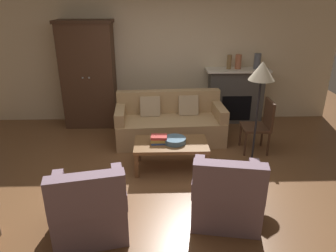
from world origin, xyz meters
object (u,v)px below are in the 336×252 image
at_px(couch, 170,124).
at_px(side_chair_wooden, 261,123).
at_px(fireplace, 235,95).
at_px(coffee_table, 171,146).
at_px(armchair_near_left, 90,208).
at_px(armchair_near_right, 226,196).
at_px(armoire, 89,75).
at_px(mantel_vase_terracotta, 238,62).
at_px(mantel_vase_slate, 257,61).
at_px(book_stack, 159,139).
at_px(fruit_bowl, 175,140).
at_px(floor_lamp, 261,78).
at_px(mantel_vase_bronze, 229,62).

height_order(couch, side_chair_wooden, side_chair_wooden).
bearing_deg(fireplace, side_chair_wooden, -85.35).
distance_m(coffee_table, armchair_near_left, 1.69).
distance_m(armchair_near_right, side_chair_wooden, 1.99).
distance_m(armoire, side_chair_wooden, 3.38).
bearing_deg(couch, mantel_vase_terracotta, 32.55).
height_order(fireplace, armoire, armoire).
xyz_separation_m(fireplace, side_chair_wooden, (0.11, -1.40, -0.06)).
bearing_deg(armchair_near_left, couch, 68.23).
bearing_deg(coffee_table, mantel_vase_slate, 46.89).
relative_size(fireplace, side_chair_wooden, 1.40).
bearing_deg(side_chair_wooden, fireplace, 94.65).
distance_m(book_stack, mantel_vase_terracotta, 2.60).
xyz_separation_m(fruit_bowl, book_stack, (-0.24, 0.00, 0.02)).
bearing_deg(floor_lamp, mantel_vase_slate, 74.29).
bearing_deg(floor_lamp, armoire, 145.41).
relative_size(fruit_bowl, mantel_vase_slate, 1.09).
relative_size(fireplace, mantel_vase_bronze, 4.52).
distance_m(mantel_vase_terracotta, armchair_near_right, 3.37).
xyz_separation_m(book_stack, side_chair_wooden, (1.71, 0.52, 0.03)).
bearing_deg(mantel_vase_bronze, book_stack, -126.58).
bearing_deg(couch, mantel_vase_bronze, 36.27).
height_order(couch, book_stack, couch).
xyz_separation_m(book_stack, mantel_vase_terracotta, (1.59, 1.91, 0.78)).
height_order(fireplace, armchair_near_right, fireplace).
relative_size(fruit_bowl, armchair_near_right, 0.37).
xyz_separation_m(armoire, coffee_table, (1.54, -1.85, -0.67)).
distance_m(mantel_vase_terracotta, side_chair_wooden, 1.58).
distance_m(fireplace, coffee_table, 2.40).
relative_size(armoire, book_stack, 8.06).
bearing_deg(fruit_bowl, side_chair_wooden, 19.82).
xyz_separation_m(armoire, armchair_near_right, (2.13, -3.07, -0.72)).
height_order(armoire, fruit_bowl, armoire).
height_order(couch, mantel_vase_bronze, mantel_vase_bronze).
xyz_separation_m(coffee_table, side_chair_wooden, (1.52, 0.53, 0.15)).
relative_size(armoire, armchair_near_left, 2.28).
height_order(armchair_near_left, floor_lamp, floor_lamp).
bearing_deg(armchair_near_right, floor_lamp, 60.74).
height_order(fireplace, mantel_vase_slate, mantel_vase_slate).
bearing_deg(mantel_vase_bronze, mantel_vase_slate, 0.00).
height_order(couch, fruit_bowl, couch).
height_order(fireplace, fruit_bowl, fireplace).
relative_size(fireplace, couch, 0.64).
distance_m(mantel_vase_terracotta, armchair_near_left, 4.17).
height_order(mantel_vase_bronze, side_chair_wooden, mantel_vase_bronze).
xyz_separation_m(armoire, armchair_near_left, (0.60, -3.25, -0.72)).
relative_size(couch, armchair_near_right, 2.20).
bearing_deg(fruit_bowl, fireplace, 54.94).
bearing_deg(fireplace, armchair_near_right, -104.63).
bearing_deg(fruit_bowl, armchair_near_left, -125.58).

